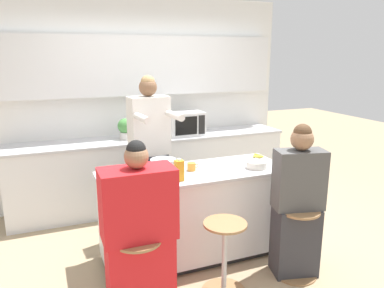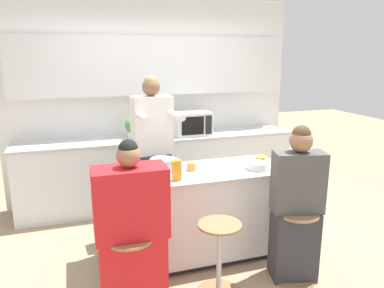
{
  "view_description": "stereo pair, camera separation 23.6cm",
  "coord_description": "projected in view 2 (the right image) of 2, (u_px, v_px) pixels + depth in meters",
  "views": [
    {
      "loc": [
        -1.3,
        -3.14,
        1.98
      ],
      "look_at": [
        0.0,
        0.07,
        1.14
      ],
      "focal_mm": 35.0,
      "sensor_mm": 36.0,
      "label": 1
    },
    {
      "loc": [
        -1.08,
        -3.22,
        1.98
      ],
      "look_at": [
        0.0,
        0.07,
        1.14
      ],
      "focal_mm": 35.0,
      "sensor_mm": 36.0,
      "label": 2
    }
  ],
  "objects": [
    {
      "name": "bar_stool_rightmost",
      "position": [
        296.0,
        244.0,
        3.3
      ],
      "size": [
        0.38,
        0.38,
        0.64
      ],
      "color": "#997047",
      "rests_on": "ground_plane"
    },
    {
      "name": "person_wrapped_blanket",
      "position": [
        132.0,
        234.0,
        2.83
      ],
      "size": [
        0.55,
        0.29,
        1.39
      ],
      "rotation": [
        0.0,
        0.0,
        -0.01
      ],
      "color": "red",
      "rests_on": "ground_plane"
    },
    {
      "name": "ground_plane",
      "position": [
        194.0,
        255.0,
        3.77
      ],
      "size": [
        16.0,
        16.0,
        0.0
      ],
      "primitive_type": "plane",
      "color": "tan"
    },
    {
      "name": "kitchen_island",
      "position": [
        194.0,
        214.0,
        3.66
      ],
      "size": [
        1.82,
        0.68,
        0.89
      ],
      "color": "black",
      "rests_on": "ground_plane"
    },
    {
      "name": "fruit_bowl",
      "position": [
        257.0,
        166.0,
        3.61
      ],
      "size": [
        0.2,
        0.2,
        0.07
      ],
      "color": "silver",
      "rests_on": "kitchen_island"
    },
    {
      "name": "coffee_cup_near",
      "position": [
        191.0,
        167.0,
        3.57
      ],
      "size": [
        0.11,
        0.08,
        0.08
      ],
      "color": "orange",
      "rests_on": "kitchen_island"
    },
    {
      "name": "wall_back",
      "position": [
        153.0,
        87.0,
        5.0
      ],
      "size": [
        3.89,
        0.22,
        2.7
      ],
      "color": "silver",
      "rests_on": "ground_plane"
    },
    {
      "name": "cooking_pot",
      "position": [
        163.0,
        165.0,
        3.54
      ],
      "size": [
        0.33,
        0.25,
        0.13
      ],
      "color": "#B7BABC",
      "rests_on": "kitchen_island"
    },
    {
      "name": "person_cooking",
      "position": [
        153.0,
        158.0,
        4.04
      ],
      "size": [
        0.46,
        0.59,
        1.76
      ],
      "rotation": [
        0.0,
        0.0,
        0.08
      ],
      "color": "#383842",
      "rests_on": "ground_plane"
    },
    {
      "name": "juice_carton",
      "position": [
        177.0,
        170.0,
        3.28
      ],
      "size": [
        0.07,
        0.07,
        0.2
      ],
      "color": "gold",
      "rests_on": "kitchen_island"
    },
    {
      "name": "back_counter",
      "position": [
        160.0,
        170.0,
        4.99
      ],
      "size": [
        3.61,
        0.6,
        0.92
      ],
      "color": "silver",
      "rests_on": "ground_plane"
    },
    {
      "name": "mixing_bowl_steel",
      "position": [
        149.0,
        178.0,
        3.26
      ],
      "size": [
        0.21,
        0.21,
        0.07
      ],
      "color": "#B7BABC",
      "rests_on": "kitchen_island"
    },
    {
      "name": "person_seated_near",
      "position": [
        296.0,
        211.0,
        3.27
      ],
      "size": [
        0.47,
        0.35,
        1.4
      ],
      "rotation": [
        0.0,
        0.0,
        -0.25
      ],
      "color": "#333338",
      "rests_on": "ground_plane"
    },
    {
      "name": "banana_bunch",
      "position": [
        260.0,
        157.0,
        3.95
      ],
      "size": [
        0.15,
        0.11,
        0.05
      ],
      "color": "yellow",
      "rests_on": "kitchen_island"
    },
    {
      "name": "potted_plant",
      "position": [
        132.0,
        127.0,
        4.74
      ],
      "size": [
        0.19,
        0.19,
        0.27
      ],
      "color": "beige",
      "rests_on": "back_counter"
    },
    {
      "name": "microwave",
      "position": [
        192.0,
        123.0,
        4.95
      ],
      "size": [
        0.48,
        0.34,
        0.31
      ],
      "color": "white",
      "rests_on": "back_counter"
    },
    {
      "name": "bar_stool_center",
      "position": [
        219.0,
        257.0,
        3.09
      ],
      "size": [
        0.38,
        0.38,
        0.64
      ],
      "color": "#997047",
      "rests_on": "ground_plane"
    },
    {
      "name": "bar_stool_leftmost",
      "position": [
        131.0,
        273.0,
        2.86
      ],
      "size": [
        0.38,
        0.38,
        0.64
      ],
      "color": "#997047",
      "rests_on": "ground_plane"
    }
  ]
}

